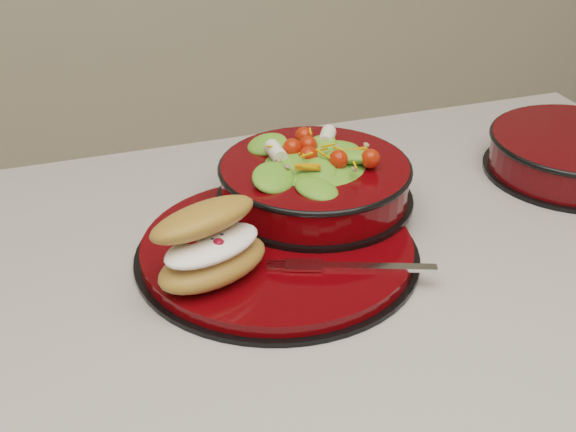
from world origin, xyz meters
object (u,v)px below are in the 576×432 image
object	(u,v)px
fork	(355,267)
salad_bowl	(315,174)
croissant	(211,244)
extra_bowl	(575,153)
dinner_plate	(278,250)

from	to	relation	value
fork	salad_bowl	bearing A→B (deg)	16.86
salad_bowl	croissant	world-z (taller)	salad_bowl
salad_bowl	extra_bowl	bearing A→B (deg)	-0.80
salad_bowl	fork	xyz separation A→B (m)	(-0.01, -0.15, -0.03)
croissant	fork	bearing A→B (deg)	-37.47
dinner_plate	fork	distance (m)	0.10
dinner_plate	extra_bowl	world-z (taller)	extra_bowl
extra_bowl	croissant	bearing A→B (deg)	-168.22
croissant	extra_bowl	distance (m)	0.55
extra_bowl	dinner_plate	bearing A→B (deg)	-170.68
salad_bowl	croissant	xyz separation A→B (m)	(-0.16, -0.12, 0.00)
salad_bowl	fork	world-z (taller)	salad_bowl
fork	croissant	bearing A→B (deg)	96.65
salad_bowl	croissant	bearing A→B (deg)	-143.73
croissant	dinner_plate	bearing A→B (deg)	0.67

